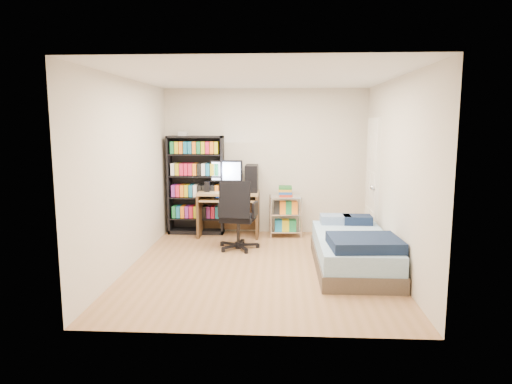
# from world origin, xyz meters

# --- Properties ---
(room) EXTENTS (3.58, 4.08, 2.58)m
(room) POSITION_xyz_m (0.00, 0.00, 1.25)
(room) COLOR #A27551
(room) RESTS_ON ground
(media_shelf) EXTENTS (0.96, 0.32, 1.77)m
(media_shelf) POSITION_xyz_m (-1.20, 1.84, 0.87)
(media_shelf) COLOR black
(media_shelf) RESTS_ON room
(computer_desk) EXTENTS (1.02, 0.59, 1.29)m
(computer_desk) POSITION_xyz_m (-0.51, 1.72, 0.70)
(computer_desk) COLOR #A18253
(computer_desk) RESTS_ON room
(office_chair) EXTENTS (0.72, 0.72, 1.08)m
(office_chair) POSITION_xyz_m (-0.38, 0.84, 0.34)
(office_chair) COLOR black
(office_chair) RESTS_ON room
(wire_cart) EXTENTS (0.55, 0.41, 0.86)m
(wire_cart) POSITION_xyz_m (0.36, 1.70, 0.56)
(wire_cart) COLOR silver
(wire_cart) RESTS_ON room
(bed) EXTENTS (0.98, 1.96, 0.56)m
(bed) POSITION_xyz_m (1.24, 0.00, 0.25)
(bed) COLOR brown
(bed) RESTS_ON room
(door) EXTENTS (0.12, 0.80, 2.00)m
(door) POSITION_xyz_m (1.72, 1.35, 1.00)
(door) COLOR silver
(door) RESTS_ON room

